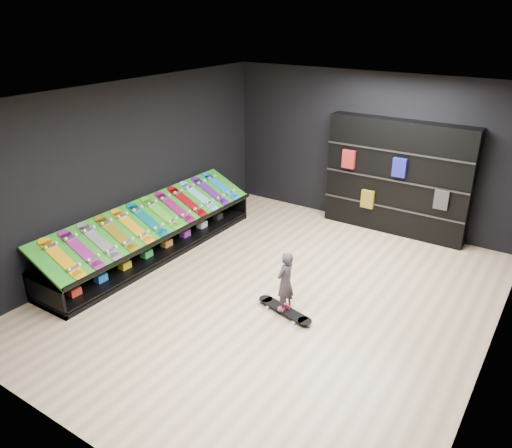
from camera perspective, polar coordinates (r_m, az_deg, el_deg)
The scene contains 23 objects.
floor at distance 7.79m, azimuth 2.27°, elevation -8.07°, with size 6.00×7.00×0.01m, color beige.
ceiling at distance 6.72m, azimuth 2.69°, elevation 14.26°, with size 6.00×7.00×0.01m, color white.
wall_back at distance 10.13m, azimuth 12.91°, elevation 8.22°, with size 6.00×0.02×3.00m, color black.
wall_front at distance 4.80m, azimuth -20.18°, elevation -10.64°, with size 6.00×0.02×3.00m, color black.
wall_left at distance 8.95m, azimuth -14.27°, elevation 6.06°, with size 0.02×7.00×3.00m, color black.
wall_right at distance 6.26m, azimuth 26.68°, elevation -3.51°, with size 0.02×7.00×3.00m, color black.
display_rack at distance 9.09m, azimuth -11.55°, elevation -1.89°, with size 0.90×4.50×0.50m, color black, non-canonical shape.
turf_ramp at distance 8.87m, azimuth -11.56°, elevation 0.72°, with size 1.00×4.50×0.04m, color #196F11.
back_shelving at distance 9.88m, azimuth 15.80°, elevation 5.09°, with size 2.74×0.32×2.19m, color black.
floor_skateboard at distance 7.32m, azimuth 3.27°, elevation -9.97°, with size 0.98×0.22×0.09m, color black, non-canonical shape.
child at distance 7.15m, azimuth 3.33°, elevation -7.85°, with size 0.20×0.14×0.54m, color black.
display_board_0 at distance 7.76m, azimuth -21.32°, elevation -3.70°, with size 0.98×0.22×0.09m, color yellow, non-canonical shape.
display_board_1 at distance 7.94m, azimuth -19.34°, elevation -2.78°, with size 0.98×0.22×0.09m, color #2626BF, non-canonical shape.
display_board_2 at distance 8.12m, azimuth -17.45°, elevation -1.90°, with size 0.98×0.22×0.09m, color black, non-canonical shape.
display_board_3 at distance 8.32m, azimuth -15.65°, elevation -1.06°, with size 0.98×0.22×0.09m, color yellow, non-canonical shape.
display_board_4 at distance 8.52m, azimuth -13.94°, elevation -0.26°, with size 0.98×0.22×0.09m, color orange, non-canonical shape.
display_board_5 at distance 8.74m, azimuth -12.30°, elevation 0.50°, with size 0.98×0.22×0.09m, color #0C8C99, non-canonical shape.
display_board_6 at distance 8.96m, azimuth -10.75°, elevation 1.22°, with size 0.98×0.22×0.09m, color green, non-canonical shape.
display_board_7 at distance 9.19m, azimuth -9.27°, elevation 1.91°, with size 0.98×0.22×0.09m, color #E5198C, non-canonical shape.
display_board_8 at distance 9.43m, azimuth -7.87°, elevation 2.57°, with size 0.98×0.22×0.09m, color red, non-canonical shape.
display_board_9 at distance 9.67m, azimuth -6.53°, elevation 3.18°, with size 0.98×0.22×0.09m, color #0CB2E5, non-canonical shape.
display_board_10 at distance 9.92m, azimuth -5.26°, elevation 3.77°, with size 0.98×0.22×0.09m, color purple, non-canonical shape.
display_board_11 at distance 10.17m, azimuth -4.05°, elevation 4.33°, with size 0.98×0.22×0.09m, color blue, non-canonical shape.
Camera 1 is at (3.41, -5.69, 4.09)m, focal length 35.00 mm.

